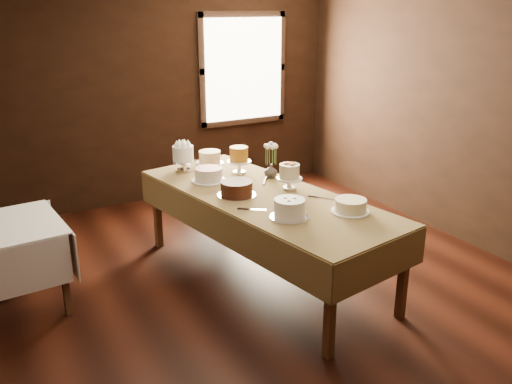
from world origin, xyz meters
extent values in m
cube|color=black|center=(0.00, 0.00, 0.00)|extent=(5.00, 6.00, 0.01)
cube|color=black|center=(0.00, 3.00, 1.40)|extent=(5.00, 0.02, 2.80)
cube|color=black|center=(2.50, 0.00, 1.40)|extent=(0.02, 6.00, 2.80)
cube|color=#FFEABF|center=(1.30, 2.94, 1.60)|extent=(1.10, 0.05, 1.30)
cube|color=#452916|center=(0.03, -0.84, 0.37)|extent=(0.08, 0.08, 0.74)
cube|color=#452916|center=(-0.42, 1.57, 0.37)|extent=(0.08, 0.08, 0.74)
cube|color=#452916|center=(0.85, -0.69, 0.37)|extent=(0.08, 0.08, 0.74)
cube|color=#452916|center=(0.40, 1.72, 0.37)|extent=(0.08, 0.08, 0.74)
cube|color=#452916|center=(0.22, 0.44, 0.78)|extent=(1.42, 2.71, 0.04)
cube|color=olive|center=(0.22, 0.44, 0.81)|extent=(1.49, 2.78, 0.01)
cube|color=#452916|center=(-1.51, 0.64, 0.35)|extent=(0.05, 0.05, 0.69)
cube|color=#452916|center=(-1.58, 1.34, 0.35)|extent=(0.05, 0.05, 0.69)
cube|color=#452916|center=(-1.90, 0.95, 0.71)|extent=(0.88, 0.88, 0.04)
cube|color=white|center=(-1.90, 0.95, 0.74)|extent=(0.96, 0.96, 0.01)
cylinder|color=silver|center=(-0.15, 1.47, 0.88)|extent=(0.25, 0.25, 0.12)
cylinder|color=white|center=(-0.15, 1.47, 1.01)|extent=(0.29, 0.29, 0.15)
cylinder|color=white|center=(0.19, 1.58, 0.82)|extent=(0.29, 0.29, 0.01)
cylinder|color=tan|center=(0.19, 1.58, 0.89)|extent=(0.32, 0.32, 0.12)
cylinder|color=white|center=(-0.06, 1.03, 0.82)|extent=(0.33, 0.33, 0.01)
cylinder|color=white|center=(-0.06, 1.03, 0.88)|extent=(0.30, 0.30, 0.11)
cylinder|color=white|center=(0.31, 1.13, 0.88)|extent=(0.24, 0.24, 0.14)
cylinder|color=#B27019|center=(0.31, 1.13, 1.02)|extent=(0.20, 0.20, 0.14)
cylinder|color=silver|center=(-0.01, 0.53, 0.82)|extent=(0.34, 0.34, 0.01)
cylinder|color=#3B170C|center=(-0.01, 0.53, 0.89)|extent=(0.38, 0.38, 0.12)
cylinder|color=white|center=(0.49, 0.47, 0.87)|extent=(0.24, 0.24, 0.12)
cylinder|color=beige|center=(0.49, 0.47, 1.00)|extent=(0.22, 0.22, 0.13)
cylinder|color=silver|center=(0.12, -0.14, 0.82)|extent=(0.31, 0.31, 0.01)
cylinder|color=white|center=(0.12, -0.14, 0.90)|extent=(0.31, 0.31, 0.14)
cylinder|color=white|center=(0.62, -0.26, 0.82)|extent=(0.32, 0.32, 0.01)
cylinder|color=#F6EEBE|center=(0.62, -0.26, 0.88)|extent=(0.35, 0.35, 0.10)
cube|color=silver|center=(0.29, 0.12, 0.82)|extent=(0.17, 0.20, 0.01)
cube|color=silver|center=(0.63, 0.09, 0.82)|extent=(0.16, 0.21, 0.01)
cube|color=silver|center=(0.10, 0.74, 0.82)|extent=(0.07, 0.24, 0.01)
cube|color=silver|center=(0.44, 0.81, 0.82)|extent=(0.17, 0.20, 0.01)
cube|color=silver|center=(-0.02, 0.14, 0.82)|extent=(0.21, 0.15, 0.01)
imported|color=#2D2823|center=(0.51, 0.84, 0.88)|extent=(0.18, 0.18, 0.14)
camera|label=1|loc=(-2.01, -3.51, 2.42)|focal=38.05mm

